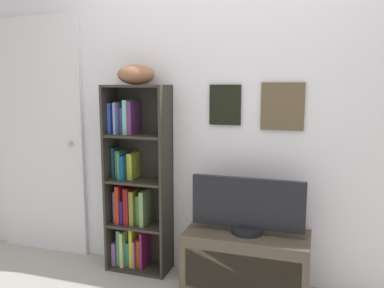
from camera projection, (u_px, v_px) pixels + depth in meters
The scene contains 6 objects.
back_wall at pixel (226, 115), 2.92m from camera, with size 4.80×0.08×2.50m.
bookshelf at pixel (134, 187), 3.10m from camera, with size 0.50×0.25×1.48m.
football at pixel (136, 75), 2.93m from camera, with size 0.28×0.15×0.15m, color brown.
tv_stand at pixel (246, 262), 2.78m from camera, with size 0.87×0.41×0.44m.
television at pixel (247, 206), 2.72m from camera, with size 0.79×0.22×0.40m.
door at pixel (41, 137), 3.41m from camera, with size 0.86×0.09×2.05m.
Camera 1 is at (0.66, -1.72, 1.47)m, focal length 36.38 mm.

